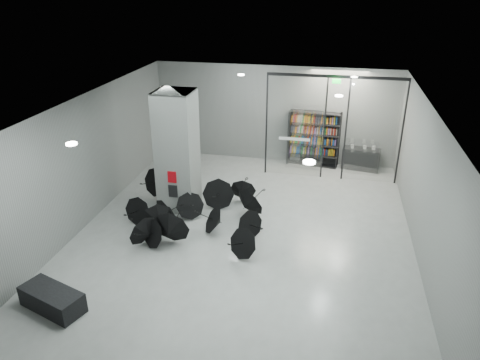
% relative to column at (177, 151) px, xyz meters
% --- Properties ---
extents(room, '(14.00, 14.02, 4.01)m').
position_rel_column_xyz_m(room, '(2.50, -2.00, 0.84)').
color(room, gray).
rests_on(room, ground).
extents(column, '(1.20, 1.20, 4.00)m').
position_rel_column_xyz_m(column, '(0.00, 0.00, 0.00)').
color(column, slate).
rests_on(column, ground).
extents(fire_cabinet, '(0.28, 0.04, 0.38)m').
position_rel_column_xyz_m(fire_cabinet, '(0.00, -0.62, -0.65)').
color(fire_cabinet, '#A50A07').
rests_on(fire_cabinet, column).
extents(info_panel, '(0.30, 0.03, 0.42)m').
position_rel_column_xyz_m(info_panel, '(0.00, -0.62, -1.15)').
color(info_panel, black).
rests_on(info_panel, column).
extents(exit_sign, '(0.30, 0.06, 0.15)m').
position_rel_column_xyz_m(exit_sign, '(4.90, 3.30, 1.82)').
color(exit_sign, '#0CE533').
rests_on(exit_sign, room).
extents(glass_partition, '(5.06, 0.08, 4.00)m').
position_rel_column_xyz_m(glass_partition, '(4.89, 3.50, 0.18)').
color(glass_partition, silver).
rests_on(glass_partition, ground).
extents(bench, '(1.72, 1.15, 0.51)m').
position_rel_column_xyz_m(bench, '(-1.24, -5.64, -1.74)').
color(bench, black).
rests_on(bench, ground).
extents(bookshelf, '(2.10, 0.73, 2.27)m').
position_rel_column_xyz_m(bookshelf, '(4.19, 4.75, -0.86)').
color(bookshelf, black).
rests_on(bookshelf, ground).
extents(shop_counter, '(1.54, 0.81, 0.88)m').
position_rel_column_xyz_m(shop_counter, '(6.14, 4.66, -1.56)').
color(shop_counter, black).
rests_on(shop_counter, ground).
extents(umbrella_cluster, '(5.10, 4.59, 1.26)m').
position_rel_column_xyz_m(umbrella_cluster, '(0.83, -1.21, -1.69)').
color(umbrella_cluster, black).
rests_on(umbrella_cluster, ground).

